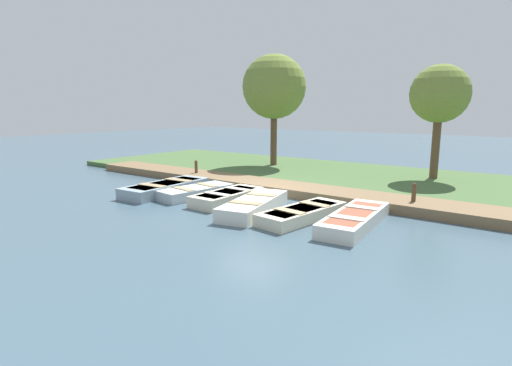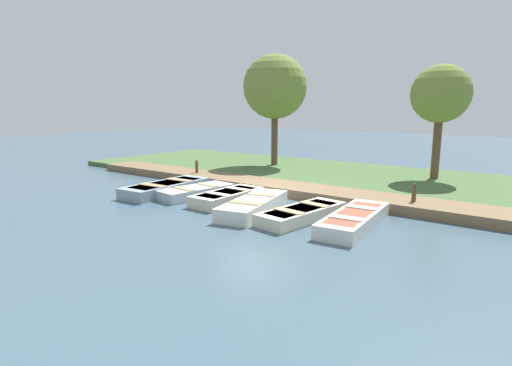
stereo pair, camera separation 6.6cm
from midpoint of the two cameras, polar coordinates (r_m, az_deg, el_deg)
name	(u,v)px [view 1 (the left image)]	position (r m, az deg, el deg)	size (l,w,h in m)	color
ground_plane	(255,197)	(13.50, -0.23, -2.08)	(80.00, 80.00, 0.00)	#425B6B
shore_bank	(324,175)	(17.66, 9.56, 1.12)	(8.00, 24.00, 0.22)	#476638
dock_walkway	(277,187)	(14.54, 2.94, -0.59)	(1.57, 19.15, 0.30)	brown
rowboat_0	(166,188)	(14.51, -12.86, -0.66)	(3.42, 1.42, 0.40)	#8C9EA8
rowboat_1	(196,192)	(13.76, -8.77, -1.21)	(2.74, 1.38, 0.36)	#B2BCC1
rowboat_2	(228,197)	(12.77, -4.24, -1.96)	(2.62, 1.07, 0.38)	beige
rowboat_3	(254,205)	(11.55, -0.46, -3.18)	(3.23, 1.67, 0.42)	silver
rowboat_4	(302,213)	(10.86, 6.47, -4.32)	(2.96, 1.35, 0.35)	beige
rowboat_5	(355,219)	(10.50, 13.74, -5.01)	(3.28, 1.27, 0.38)	silver
mooring_post_near	(196,170)	(17.02, -8.65, 1.87)	(0.12, 0.12, 0.84)	brown
mooring_post_far	(414,197)	(12.47, 21.45, -1.88)	(0.12, 0.12, 0.84)	brown
park_tree_far_left	(274,87)	(19.75, 2.50, 13.50)	(3.07, 3.07, 5.55)	brown
park_tree_left	(440,95)	(17.31, 24.67, 11.36)	(2.25, 2.25, 4.66)	brown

